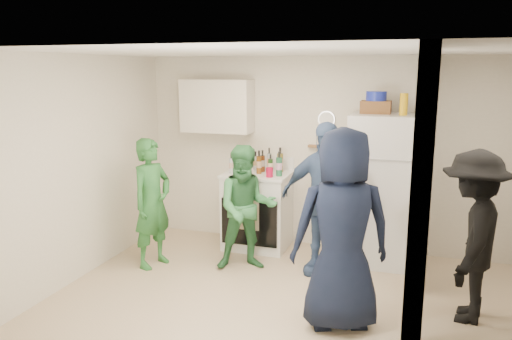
% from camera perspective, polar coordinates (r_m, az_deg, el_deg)
% --- Properties ---
extents(floor, '(4.80, 4.80, 0.00)m').
position_cam_1_polar(floor, '(5.37, 3.80, -14.35)').
color(floor, tan).
rests_on(floor, ground).
extents(wall_back, '(4.80, 0.00, 4.80)m').
position_cam_1_polar(wall_back, '(6.59, 7.56, 1.88)').
color(wall_back, silver).
rests_on(wall_back, floor).
extents(wall_front, '(4.80, 0.00, 4.80)m').
position_cam_1_polar(wall_front, '(3.39, -3.02, -7.27)').
color(wall_front, silver).
rests_on(wall_front, floor).
extents(wall_left, '(0.00, 3.40, 3.40)m').
position_cam_1_polar(wall_left, '(5.99, -18.91, 0.39)').
color(wall_left, silver).
rests_on(wall_left, floor).
extents(ceiling, '(4.80, 4.80, 0.00)m').
position_cam_1_polar(ceiling, '(4.84, 4.20, 13.38)').
color(ceiling, white).
rests_on(ceiling, wall_back).
extents(partition_pier_back, '(0.12, 1.20, 2.50)m').
position_cam_1_polar(partition_pier_back, '(5.90, 18.03, 0.29)').
color(partition_pier_back, silver).
rests_on(partition_pier_back, floor).
extents(partition_pier_front, '(0.12, 1.20, 2.50)m').
position_cam_1_polar(partition_pier_front, '(3.76, 17.92, -5.93)').
color(partition_pier_front, silver).
rests_on(partition_pier_front, floor).
extents(partition_header, '(0.12, 1.00, 0.40)m').
position_cam_1_polar(partition_header, '(4.69, 18.79, 10.43)').
color(partition_header, silver).
rests_on(partition_header, partition_pier_back).
extents(stove, '(0.84, 0.70, 1.01)m').
position_cam_1_polar(stove, '(6.62, 0.18, -4.59)').
color(stove, white).
rests_on(stove, floor).
extents(upper_cabinet, '(0.95, 0.34, 0.70)m').
position_cam_1_polar(upper_cabinet, '(6.73, -4.48, 7.30)').
color(upper_cabinet, silver).
rests_on(upper_cabinet, wall_back).
extents(fridge, '(0.75, 0.73, 1.82)m').
position_cam_1_polar(fridge, '(6.21, 13.99, -2.16)').
color(fridge, silver).
rests_on(fridge, floor).
extents(wicker_basket, '(0.35, 0.25, 0.15)m').
position_cam_1_polar(wicker_basket, '(6.12, 13.53, 7.00)').
color(wicker_basket, brown).
rests_on(wicker_basket, fridge).
extents(blue_bowl, '(0.24, 0.24, 0.11)m').
position_cam_1_polar(blue_bowl, '(6.11, 13.58, 8.22)').
color(blue_bowl, '#16239C').
rests_on(blue_bowl, wicker_basket).
extents(yellow_cup_stack_top, '(0.09, 0.09, 0.25)m').
position_cam_1_polar(yellow_cup_stack_top, '(5.95, 16.53, 7.21)').
color(yellow_cup_stack_top, gold).
rests_on(yellow_cup_stack_top, fridge).
extents(wall_clock, '(0.22, 0.02, 0.22)m').
position_cam_1_polar(wall_clock, '(6.50, 8.07, 5.75)').
color(wall_clock, white).
rests_on(wall_clock, wall_back).
extents(spice_shelf, '(0.35, 0.08, 0.03)m').
position_cam_1_polar(spice_shelf, '(6.52, 7.50, 2.68)').
color(spice_shelf, olive).
rests_on(spice_shelf, wall_back).
extents(yellow_cup_stack_stove, '(0.09, 0.09, 0.25)m').
position_cam_1_polar(yellow_cup_stack_stove, '(6.31, -1.46, 0.47)').
color(yellow_cup_stack_stove, '#F9FF15').
rests_on(yellow_cup_stack_stove, stove).
extents(red_cup, '(0.09, 0.09, 0.12)m').
position_cam_1_polar(red_cup, '(6.24, 1.55, -0.26)').
color(red_cup, '#B00B32').
rests_on(red_cup, stove).
extents(person_green_left, '(0.51, 0.64, 1.55)m').
position_cam_1_polar(person_green_left, '(6.05, -11.78, -3.72)').
color(person_green_left, '#307A32').
rests_on(person_green_left, floor).
extents(person_green_center, '(0.88, 0.80, 1.48)m').
position_cam_1_polar(person_green_center, '(5.84, -1.09, -4.36)').
color(person_green_center, '#3B874E').
rests_on(person_green_center, floor).
extents(person_denim, '(1.10, 0.60, 1.77)m').
position_cam_1_polar(person_denim, '(5.72, 7.80, -3.32)').
color(person_denim, '#39537E').
rests_on(person_denim, floor).
extents(person_navy, '(1.06, 0.88, 1.85)m').
position_cam_1_polar(person_navy, '(4.56, 9.79, -6.73)').
color(person_navy, black).
rests_on(person_navy, floor).
extents(person_nook, '(0.79, 1.15, 1.63)m').
position_cam_1_polar(person_nook, '(5.07, 23.47, -6.98)').
color(person_nook, black).
rests_on(person_nook, floor).
extents(bottle_a, '(0.07, 0.07, 0.26)m').
position_cam_1_polar(bottle_a, '(6.68, -1.79, 1.13)').
color(bottle_a, maroon).
rests_on(bottle_a, stove).
extents(bottle_b, '(0.08, 0.08, 0.28)m').
position_cam_1_polar(bottle_b, '(6.45, -1.53, 0.85)').
color(bottle_b, '#18482A').
rests_on(bottle_b, stove).
extents(bottle_c, '(0.06, 0.06, 0.25)m').
position_cam_1_polar(bottle_c, '(6.65, -0.05, 1.06)').
color(bottle_c, '#B0B5BE').
rests_on(bottle_c, stove).
extents(bottle_d, '(0.07, 0.07, 0.30)m').
position_cam_1_polar(bottle_d, '(6.42, 0.35, 0.91)').
color(bottle_d, brown).
rests_on(bottle_d, stove).
extents(bottle_e, '(0.06, 0.06, 0.30)m').
position_cam_1_polar(bottle_e, '(6.63, 1.51, 1.25)').
color(bottle_e, '#A0AAB1').
rests_on(bottle_e, stove).
extents(bottle_f, '(0.06, 0.06, 0.25)m').
position_cam_1_polar(bottle_f, '(6.46, 1.66, 0.72)').
color(bottle_f, '#193B15').
rests_on(bottle_f, stove).
extents(bottle_g, '(0.08, 0.08, 0.33)m').
position_cam_1_polar(bottle_g, '(6.53, 2.76, 1.18)').
color(bottle_g, olive).
rests_on(bottle_g, stove).
extents(bottle_h, '(0.06, 0.06, 0.26)m').
position_cam_1_polar(bottle_h, '(6.46, -2.84, 0.77)').
color(bottle_h, '#AAABB7').
rests_on(bottle_h, stove).
extents(bottle_i, '(0.06, 0.06, 0.29)m').
position_cam_1_polar(bottle_i, '(6.54, 0.75, 1.04)').
color(bottle_i, '#52260E').
rests_on(bottle_i, stove).
extents(bottle_j, '(0.08, 0.08, 0.32)m').
position_cam_1_polar(bottle_j, '(6.28, 2.66, 0.72)').
color(bottle_j, '#205F3B').
rests_on(bottle_j, stove).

